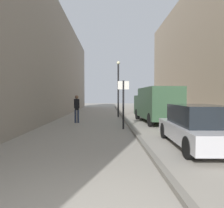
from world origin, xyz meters
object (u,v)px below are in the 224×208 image
delivery_van (156,104)px  street_sign_post (123,100)px  pedestrian_main_foreground (77,107)px  lamp_post (118,85)px  parked_car (198,126)px

delivery_van → street_sign_post: street_sign_post is taller
street_sign_post → pedestrian_main_foreground: bearing=-42.2°
pedestrian_main_foreground → lamp_post: 5.13m
pedestrian_main_foreground → parked_car: size_ratio=0.43×
parked_car → street_sign_post: bearing=122.5°
pedestrian_main_foreground → parked_car: (5.19, -6.59, -0.35)m
delivery_van → lamp_post: (-2.35, 3.75, 1.47)m
pedestrian_main_foreground → delivery_van: bearing=-15.9°
pedestrian_main_foreground → delivery_van: delivery_van is taller
pedestrian_main_foreground → parked_car: bearing=-68.7°
pedestrian_main_foreground → parked_car: pedestrian_main_foreground is taller
delivery_van → street_sign_post: bearing=-134.1°
pedestrian_main_foreground → lamp_post: lamp_post is taller
delivery_van → lamp_post: 4.67m
delivery_van → parked_car: delivery_van is taller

